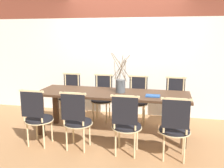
{
  "coord_description": "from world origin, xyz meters",
  "views": [
    {
      "loc": [
        0.93,
        -4.1,
        1.75
      ],
      "look_at": [
        0.0,
        0.0,
        0.91
      ],
      "focal_mm": 40.0,
      "sensor_mm": 36.0,
      "label": 1
    }
  ],
  "objects_px": {
    "book_stack": "(153,96)",
    "vase_centerpiece": "(120,85)",
    "chair_far_center": "(137,98)",
    "chair_near_center": "(126,123)",
    "dining_table": "(112,98)"
  },
  "relations": [
    {
      "from": "book_stack",
      "to": "vase_centerpiece",
      "type": "bearing_deg",
      "value": 164.36
    },
    {
      "from": "chair_far_center",
      "to": "book_stack",
      "type": "bearing_deg",
      "value": 112.78
    },
    {
      "from": "vase_centerpiece",
      "to": "book_stack",
      "type": "relative_size",
      "value": 3.0
    },
    {
      "from": "chair_far_center",
      "to": "vase_centerpiece",
      "type": "xyz_separation_m",
      "value": [
        -0.21,
        -0.68,
        0.4
      ]
    },
    {
      "from": "chair_near_center",
      "to": "book_stack",
      "type": "distance_m",
      "value": 0.74
    },
    {
      "from": "chair_far_center",
      "to": "chair_near_center",
      "type": "bearing_deg",
      "value": 90.75
    },
    {
      "from": "chair_far_center",
      "to": "book_stack",
      "type": "distance_m",
      "value": 0.95
    },
    {
      "from": "dining_table",
      "to": "chair_near_center",
      "type": "distance_m",
      "value": 0.83
    },
    {
      "from": "book_stack",
      "to": "chair_far_center",
      "type": "bearing_deg",
      "value": 112.78
    },
    {
      "from": "chair_near_center",
      "to": "vase_centerpiece",
      "type": "height_order",
      "value": "vase_centerpiece"
    },
    {
      "from": "dining_table",
      "to": "chair_far_center",
      "type": "distance_m",
      "value": 0.82
    },
    {
      "from": "chair_near_center",
      "to": "book_stack",
      "type": "height_order",
      "value": "chair_near_center"
    },
    {
      "from": "vase_centerpiece",
      "to": "book_stack",
      "type": "xyz_separation_m",
      "value": [
        0.57,
        -0.16,
        -0.12
      ]
    },
    {
      "from": "chair_far_center",
      "to": "vase_centerpiece",
      "type": "bearing_deg",
      "value": 72.43
    },
    {
      "from": "dining_table",
      "to": "book_stack",
      "type": "distance_m",
      "value": 0.72
    }
  ]
}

